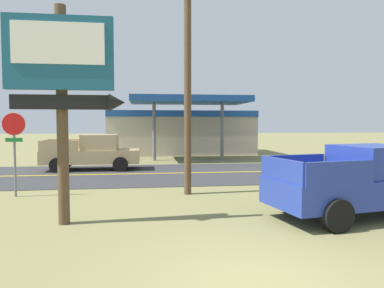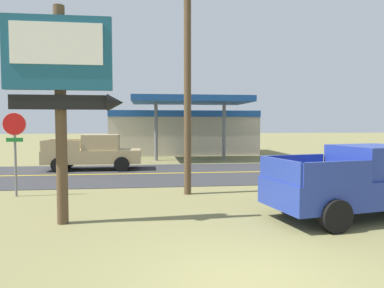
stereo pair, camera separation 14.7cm
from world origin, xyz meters
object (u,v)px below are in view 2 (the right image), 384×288
at_px(stop_sign, 15,139).
at_px(pickup_blue_parked_on_lawn, 362,182).
at_px(motel_sign, 62,78).
at_px(utility_pole, 187,68).
at_px(pickup_tan_on_road, 94,153).
at_px(gas_station, 183,131).

distance_m(stop_sign, pickup_blue_parked_on_lawn, 11.26).
relative_size(motel_sign, stop_sign, 1.86).
height_order(stop_sign, pickup_blue_parked_on_lawn, stop_sign).
height_order(utility_pole, pickup_blue_parked_on_lawn, utility_pole).
bearing_deg(pickup_tan_on_road, motel_sign, -85.61).
distance_m(pickup_blue_parked_on_lawn, pickup_tan_on_road, 14.25).
xyz_separation_m(motel_sign, gas_station, (5.05, 21.38, -1.75)).
bearing_deg(pickup_tan_on_road, stop_sign, -103.10).
bearing_deg(motel_sign, pickup_tan_on_road, 94.39).
bearing_deg(utility_pole, gas_station, 85.10).
xyz_separation_m(gas_station, pickup_tan_on_road, (-5.90, -10.33, -0.98)).
relative_size(utility_pole, gas_station, 0.71).
bearing_deg(pickup_blue_parked_on_lawn, gas_station, 97.61).
bearing_deg(pickup_blue_parked_on_lawn, pickup_tan_on_road, 128.03).
height_order(stop_sign, pickup_tan_on_road, stop_sign).
bearing_deg(motel_sign, utility_pole, 45.49).
distance_m(motel_sign, pickup_tan_on_road, 11.41).
bearing_deg(pickup_tan_on_road, utility_pole, -59.61).
bearing_deg(stop_sign, pickup_tan_on_road, 76.90).
distance_m(motel_sign, utility_pole, 5.10).
relative_size(motel_sign, pickup_blue_parked_on_lawn, 1.00).
bearing_deg(stop_sign, utility_pole, -2.81).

